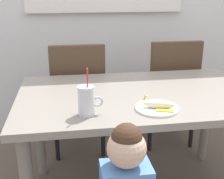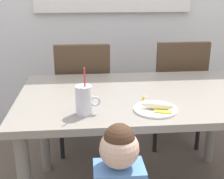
% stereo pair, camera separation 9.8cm
% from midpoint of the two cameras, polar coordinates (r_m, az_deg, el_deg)
% --- Properties ---
extents(dining_table, '(1.47, 0.91, 0.75)m').
position_cam_midpoint_polar(dining_table, '(1.87, 6.89, -3.53)').
color(dining_table, gray).
rests_on(dining_table, ground).
extents(dining_chair_left, '(0.44, 0.45, 0.96)m').
position_cam_midpoint_polar(dining_chair_left, '(2.47, -4.36, -0.60)').
color(dining_chair_left, '#4C3826').
rests_on(dining_chair_left, ground).
extents(dining_chair_right, '(0.44, 0.44, 0.96)m').
position_cam_midpoint_polar(dining_chair_right, '(2.63, 13.21, 0.19)').
color(dining_chair_right, '#4C3826').
rests_on(dining_chair_right, ground).
extents(milk_cup, '(0.13, 0.08, 0.25)m').
position_cam_midpoint_polar(milk_cup, '(1.50, -3.51, -2.37)').
color(milk_cup, silver).
rests_on(milk_cup, dining_table).
extents(snack_plate, '(0.23, 0.23, 0.01)m').
position_cam_midpoint_polar(snack_plate, '(1.59, 10.06, -3.77)').
color(snack_plate, white).
rests_on(snack_plate, dining_table).
extents(peeled_banana, '(0.18, 0.13, 0.07)m').
position_cam_midpoint_polar(peeled_banana, '(1.57, 10.57, -3.11)').
color(peeled_banana, '#F4EAC6').
rests_on(peeled_banana, snack_plate).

